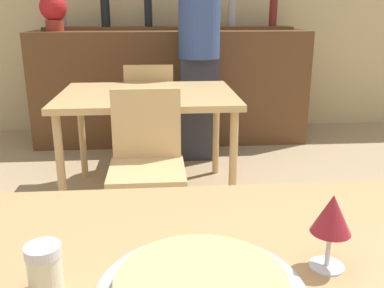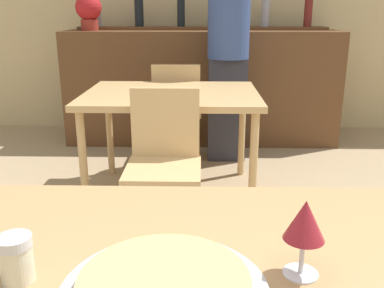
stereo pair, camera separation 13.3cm
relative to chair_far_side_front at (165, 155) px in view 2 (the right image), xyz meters
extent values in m
cube|color=#A87F51|center=(0.20, -1.48, 0.24)|extent=(1.19, 0.90, 0.04)
cube|color=tan|center=(0.00, 0.62, 0.21)|extent=(1.16, 0.89, 0.04)
cylinder|color=tan|center=(-0.52, 0.23, -0.15)|extent=(0.05, 0.05, 0.69)
cylinder|color=tan|center=(0.52, 0.23, -0.15)|extent=(0.05, 0.05, 0.69)
cylinder|color=tan|center=(-0.52, 1.01, -0.15)|extent=(0.05, 0.05, 0.69)
cylinder|color=tan|center=(0.52, 1.01, -0.15)|extent=(0.05, 0.05, 0.69)
cube|color=brown|center=(0.20, 1.97, 0.03)|extent=(2.60, 0.56, 1.07)
cube|color=brown|center=(0.20, 2.11, 0.59)|extent=(2.39, 0.24, 0.03)
cylinder|color=#9999A3|center=(-0.82, 2.11, 0.75)|extent=(0.08, 0.08, 0.30)
cylinder|color=black|center=(-0.41, 2.11, 0.73)|extent=(0.09, 0.09, 0.26)
cylinder|color=black|center=(0.00, 2.11, 0.76)|extent=(0.08, 0.08, 0.31)
cylinder|color=#9999A3|center=(0.40, 2.11, 0.72)|extent=(0.08, 0.08, 0.23)
cylinder|color=#9999A3|center=(0.81, 2.11, 0.73)|extent=(0.08, 0.08, 0.26)
cylinder|color=maroon|center=(1.22, 2.11, 0.73)|extent=(0.08, 0.08, 0.25)
cube|color=tan|center=(0.00, -0.08, -0.06)|extent=(0.40, 0.40, 0.04)
cube|color=tan|center=(0.00, 0.11, 0.16)|extent=(0.38, 0.04, 0.39)
cylinder|color=tan|center=(-0.17, -0.25, -0.29)|extent=(0.03, 0.03, 0.43)
cylinder|color=tan|center=(0.17, -0.25, -0.29)|extent=(0.03, 0.03, 0.43)
cylinder|color=tan|center=(-0.17, 0.09, -0.29)|extent=(0.03, 0.03, 0.43)
cylinder|color=tan|center=(0.17, 0.09, -0.29)|extent=(0.03, 0.03, 0.43)
cube|color=tan|center=(0.00, 1.32, -0.06)|extent=(0.40, 0.40, 0.04)
cube|color=tan|center=(0.00, 1.14, 0.16)|extent=(0.38, 0.04, 0.39)
cylinder|color=tan|center=(0.17, 1.49, -0.29)|extent=(0.03, 0.03, 0.43)
cylinder|color=tan|center=(-0.17, 1.49, -0.29)|extent=(0.03, 0.03, 0.43)
cylinder|color=tan|center=(0.17, 1.15, -0.29)|extent=(0.03, 0.03, 0.43)
cylinder|color=tan|center=(-0.17, 1.15, -0.29)|extent=(0.03, 0.03, 0.43)
cylinder|color=#E0B266|center=(0.14, -1.53, 0.28)|extent=(0.32, 0.32, 0.02)
cylinder|color=beige|center=(-0.15, -1.50, 0.30)|extent=(0.06, 0.06, 0.07)
cylinder|color=silver|center=(-0.15, -1.50, 0.34)|extent=(0.07, 0.07, 0.02)
cube|color=#2D2D38|center=(0.42, 1.39, -0.06)|extent=(0.32, 0.18, 0.88)
cylinder|color=#33477F|center=(0.42, 1.39, 0.74)|extent=(0.34, 0.34, 0.73)
cylinder|color=silver|center=(0.40, -1.47, 0.26)|extent=(0.07, 0.07, 0.00)
cylinder|color=silver|center=(0.40, -1.47, 0.30)|extent=(0.01, 0.01, 0.07)
cone|color=maroon|center=(0.40, -1.47, 0.38)|extent=(0.08, 0.08, 0.08)
cylinder|color=maroon|center=(-0.85, 1.92, 0.62)|extent=(0.16, 0.16, 0.10)
sphere|color=red|center=(-0.85, 1.92, 0.78)|extent=(0.24, 0.24, 0.24)
camera|label=1|loc=(0.06, -2.19, 0.76)|focal=40.00mm
camera|label=2|loc=(0.20, -2.20, 0.76)|focal=40.00mm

